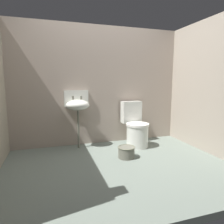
% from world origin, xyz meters
% --- Properties ---
extents(ground_plane, '(3.47, 2.48, 0.08)m').
position_xyz_m(ground_plane, '(0.00, 0.00, -0.04)').
color(ground_plane, slate).
extents(wall_back, '(3.47, 0.10, 2.12)m').
position_xyz_m(wall_back, '(0.00, 1.09, 1.06)').
color(wall_back, '#A39285').
rests_on(wall_back, ground).
extents(wall_right, '(0.10, 2.28, 2.12)m').
position_xyz_m(wall_right, '(1.59, 0.10, 1.06)').
color(wall_right, gray).
rests_on(wall_right, ground).
extents(toilet_near_wall, '(0.40, 0.59, 0.78)m').
position_xyz_m(toilet_near_wall, '(0.58, 0.69, 0.32)').
color(toilet_near_wall, silver).
rests_on(toilet_near_wall, ground).
extents(sink, '(0.42, 0.35, 0.99)m').
position_xyz_m(sink, '(-0.42, 0.88, 0.75)').
color(sink, '#626155').
rests_on(sink, ground).
extents(bucket, '(0.26, 0.26, 0.17)m').
position_xyz_m(bucket, '(0.20, 0.18, 0.09)').
color(bucket, '#626155').
rests_on(bucket, ground).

